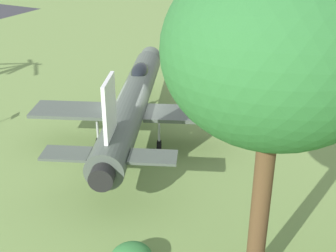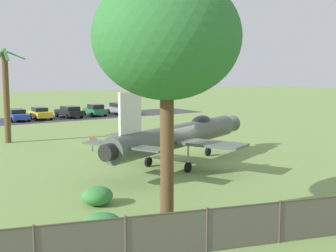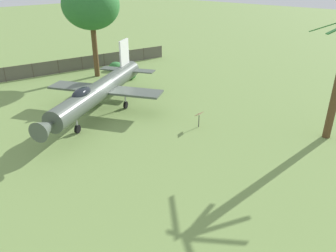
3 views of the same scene
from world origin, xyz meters
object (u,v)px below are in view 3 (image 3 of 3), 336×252
at_px(shade_tree, 91,5).
at_px(info_plaque, 199,116).
at_px(display_jet, 99,91).
at_px(shrub_by_tree, 116,66).
at_px(shrub_near_fence, 130,75).

height_order(shade_tree, info_plaque, shade_tree).
distance_m(display_jet, shrub_by_tree, 13.16).
bearing_deg(display_jet, shade_tree, -151.72).
distance_m(shrub_near_fence, shrub_by_tree, 4.10).
bearing_deg(shrub_near_fence, shade_tree, -153.03).
bearing_deg(shrub_by_tree, shade_tree, -79.78).
relative_size(shade_tree, info_plaque, 8.47).
height_order(display_jet, info_plaque, display_jet).
height_order(display_jet, shrub_near_fence, display_jet).
height_order(display_jet, shade_tree, shade_tree).
relative_size(display_jet, info_plaque, 12.01).
xyz_separation_m(display_jet, shade_tree, (-9.07, 5.95, 5.29)).
bearing_deg(shrub_by_tree, info_plaque, -17.78).
bearing_deg(display_jet, shrub_near_fence, -171.93).
xyz_separation_m(display_jet, shrub_by_tree, (-9.60, 8.88, -1.47)).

